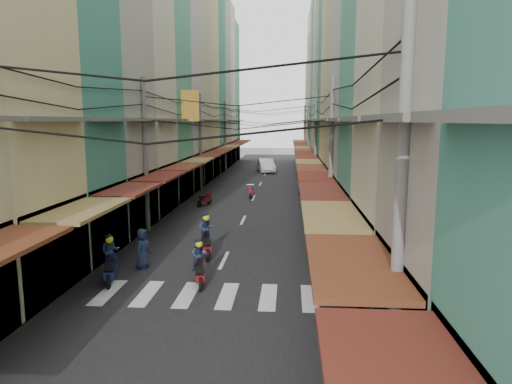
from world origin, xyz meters
The scene contains 15 objects.
ground centered at (0.00, 0.00, 0.00)m, with size 160.00×160.00×0.00m, color #60605C.
road centered at (0.00, 20.00, 0.01)m, with size 10.00×80.00×0.02m, color black.
sidewalk_left centered at (-6.50, 20.00, 0.03)m, with size 3.00×80.00×0.06m, color gray.
sidewalk_right centered at (6.50, 20.00, 0.03)m, with size 3.00×80.00×0.06m, color gray.
crosswalk centered at (0.00, -6.00, 0.03)m, with size 7.55×2.40×0.01m.
building_row_left centered at (-7.92, 16.56, 9.78)m, with size 7.80×67.67×23.70m.
building_row_right centered at (7.92, 16.45, 9.41)m, with size 7.80×68.98×22.59m.
utility_poles centered at (0.00, 15.01, 6.59)m, with size 10.20×66.13×8.20m.
white_car centered at (0.01, 32.01, 0.00)m, with size 5.56×2.18×1.96m, color silver.
bicycle centered at (6.58, 0.40, 0.00)m, with size 0.62×1.65×1.13m, color black.
moving_scooters centered at (-1.27, 1.09, 0.54)m, with size 7.99×23.11×1.97m.
parked_scooters centered at (4.29, -3.35, 0.48)m, with size 13.39×14.25×0.99m.
pedestrians centered at (-4.39, 2.51, 1.04)m, with size 14.08×21.45×2.17m.
market_umbrella centered at (5.78, -5.05, 2.27)m, with size 2.45×2.45×2.58m.
traffic_sign centered at (4.78, -0.68, 1.87)m, with size 0.10×0.57×2.61m.
Camera 1 is at (2.78, -20.75, 5.95)m, focal length 32.00 mm.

